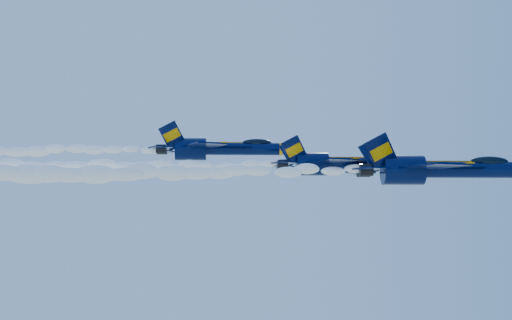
{
  "coord_description": "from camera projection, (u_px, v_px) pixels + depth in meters",
  "views": [
    {
      "loc": [
        -3.17,
        -78.53,
        146.57
      ],
      "look_at": [
        -0.04,
        -3.61,
        153.33
      ],
      "focal_mm": 50.0,
      "sensor_mm": 36.0,
      "label": 1
    }
  ],
  "objects": [
    {
      "name": "smoke_trail_jet_lead",
      "position": [
        176.0,
        172.0,
        69.08
      ],
      "size": [
        35.87,
        2.11,
        1.9
      ],
      "primitive_type": "ellipsoid",
      "color": "white"
    },
    {
      "name": "jet_second",
      "position": [
        341.0,
        163.0,
        74.99
      ],
      "size": [
        15.6,
        12.8,
        5.8
      ],
      "color": "#020B31"
    },
    {
      "name": "jet_lead",
      "position": [
        441.0,
        169.0,
        70.2
      ],
      "size": [
        18.92,
        15.52,
        7.03
      ],
      "color": "#020B31"
    },
    {
      "name": "smoke_trail_jet_second",
      "position": [
        106.0,
        166.0,
        73.94
      ],
      "size": [
        35.87,
        1.74,
        1.56
      ],
      "primitive_type": "ellipsoid",
      "color": "white"
    },
    {
      "name": "jet_third",
      "position": [
        220.0,
        148.0,
        81.65
      ],
      "size": [
        16.58,
        13.6,
        6.16
      ],
      "color": "#020B31"
    }
  ]
}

